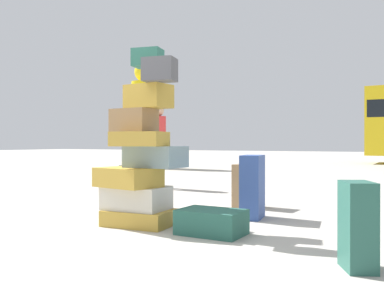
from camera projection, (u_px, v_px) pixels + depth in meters
name	position (u px, v px, depth m)	size (l,w,h in m)	color
ground_plane	(79.00, 232.00, 4.15)	(80.00, 80.00, 0.00)	#ADA89E
suitcase_tower	(141.00, 160.00, 4.46)	(0.96, 0.70, 1.90)	#B28C33
suitcase_teal_right_side	(358.00, 226.00, 2.91)	(0.19, 0.29, 0.61)	#26594C
suitcase_navy_white_trunk	(252.00, 187.00, 4.90)	(0.22, 0.41, 0.73)	#334F99
suitcase_teal_behind_tower	(212.00, 222.00, 4.03)	(0.61, 0.41, 0.24)	#26594C
suitcase_brown_upright_blue	(247.00, 186.00, 5.74)	(0.31, 0.34, 0.58)	olive
person_bearded_onlooker	(158.00, 139.00, 8.14)	(0.30, 0.30, 1.60)	brown
yellow_dummy_statue	(144.00, 121.00, 14.69)	(1.25, 1.25, 3.68)	yellow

